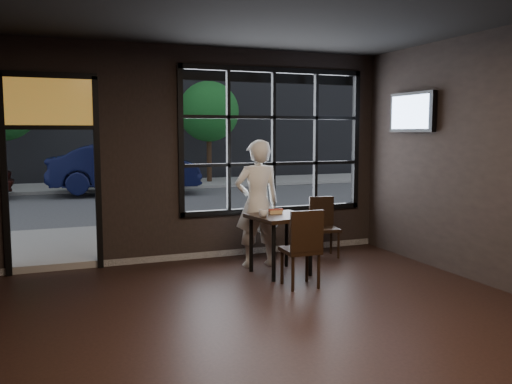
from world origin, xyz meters
name	(u,v)px	position (x,y,z in m)	size (l,w,h in m)	color
floor	(301,340)	(0.00, 0.00, -0.01)	(6.00, 7.00, 0.02)	black
window_frame	(273,141)	(1.20, 3.50, 1.80)	(3.06, 0.12, 2.28)	black
stained_transom	(49,101)	(-2.10, 3.50, 2.35)	(1.20, 0.06, 0.70)	orange
street_asphalt	(93,171)	(0.00, 24.00, -0.02)	(60.00, 41.00, 0.04)	#545456
building_across	(89,14)	(0.00, 23.00, 7.50)	(28.00, 12.00, 15.00)	#5B5956
cafe_table	(280,244)	(0.78, 2.25, 0.41)	(0.76, 0.76, 0.82)	black
chair_near	(300,248)	(0.76, 1.59, 0.50)	(0.43, 0.43, 0.99)	black
chair_window	(325,227)	(1.84, 2.93, 0.46)	(0.40, 0.40, 0.93)	black
man	(257,203)	(0.64, 2.77, 0.91)	(0.67, 0.44, 1.83)	silver
hotdog	(276,212)	(0.76, 2.37, 0.84)	(0.20, 0.08, 0.06)	tan
cup	(264,213)	(0.50, 2.18, 0.86)	(0.12, 0.12, 0.10)	silver
tv	(412,112)	(2.93, 2.30, 2.23)	(0.11, 1.00, 0.59)	black
navy_car	(125,167)	(0.10, 12.56, 0.85)	(1.58, 4.54, 1.50)	black
tree_left	(1,105)	(-3.45, 14.86, 2.79)	(2.32, 2.32, 3.96)	#332114
tree_right	(209,112)	(3.48, 14.97, 2.67)	(2.22, 2.22, 3.79)	#332114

